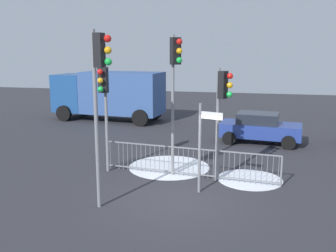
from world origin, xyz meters
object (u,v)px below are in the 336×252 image
at_px(traffic_light_mid_right, 99,80).
at_px(traffic_light_foreground_left, 175,74).
at_px(traffic_light_foreground_right, 104,94).
at_px(direction_sign_post, 202,143).
at_px(car_blue_mid, 260,127).
at_px(traffic_light_mid_left, 222,99).
at_px(delivery_truck, 109,93).

height_order(traffic_light_mid_right, traffic_light_foreground_left, traffic_light_mid_right).
xyz_separation_m(traffic_light_mid_right, traffic_light_foreground_right, (-1.14, 3.00, -0.74)).
bearing_deg(traffic_light_mid_right, direction_sign_post, 126.80).
bearing_deg(car_blue_mid, traffic_light_mid_left, -96.32).
distance_m(direction_sign_post, delivery_truck, 13.53).
height_order(traffic_light_foreground_left, traffic_light_foreground_right, traffic_light_foreground_left).
relative_size(traffic_light_mid_right, direction_sign_post, 1.75).
xyz_separation_m(car_blue_mid, delivery_truck, (-9.38, 4.09, 0.97)).
distance_m(traffic_light_mid_left, delivery_truck, 12.89).
bearing_deg(traffic_light_mid_right, traffic_light_mid_left, 136.49).
bearing_deg(traffic_light_foreground_right, traffic_light_mid_left, -179.20).
relative_size(direction_sign_post, delivery_truck, 0.39).
height_order(traffic_light_foreground_left, direction_sign_post, traffic_light_foreground_left).
relative_size(traffic_light_foreground_left, traffic_light_foreground_right, 1.25).
relative_size(traffic_light_mid_right, traffic_light_foreground_right, 1.26).
bearing_deg(traffic_light_foreground_left, traffic_light_mid_right, 22.66).
bearing_deg(delivery_truck, car_blue_mid, 161.76).
height_order(traffic_light_foreground_left, car_blue_mid, traffic_light_foreground_left).
relative_size(traffic_light_foreground_right, delivery_truck, 0.55).
xyz_separation_m(traffic_light_foreground_left, direction_sign_post, (1.15, -1.38, -2.02)).
xyz_separation_m(traffic_light_mid_left, traffic_light_foreground_right, (-4.19, 0.02, 0.06)).
height_order(traffic_light_foreground_right, delivery_truck, traffic_light_foreground_right).
bearing_deg(traffic_light_foreground_left, traffic_light_mid_left, 130.71).
height_order(car_blue_mid, delivery_truck, delivery_truck).
distance_m(direction_sign_post, car_blue_mid, 7.43).
distance_m(traffic_light_foreground_left, delivery_truck, 11.90).
height_order(traffic_light_mid_right, car_blue_mid, traffic_light_mid_right).
distance_m(traffic_light_foreground_right, delivery_truck, 10.78).
distance_m(traffic_light_mid_right, traffic_light_foreground_right, 3.29).
bearing_deg(car_blue_mid, traffic_light_foreground_left, -110.88).
relative_size(traffic_light_mid_left, traffic_light_foreground_right, 0.98).
distance_m(traffic_light_foreground_left, direction_sign_post, 2.70).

